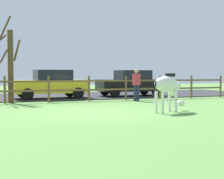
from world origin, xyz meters
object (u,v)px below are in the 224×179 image
Objects in this scene: crow_on_grass at (169,101)px; parked_car_yellow at (51,84)px; zebra at (168,87)px; visitor_near_fence at (136,83)px; bare_tree at (9,62)px; parked_car_black at (131,83)px.

parked_car_yellow is (-4.59, 4.87, 0.72)m from crow_on_grass.
visitor_near_fence reaches higher than zebra.
parked_car_yellow is (2.32, 1.82, -1.10)m from bare_tree.
bare_tree is 7.99m from zebra.
visitor_near_fence is (-0.78, 1.95, 0.78)m from crow_on_grass.
visitor_near_fence is (6.13, -1.11, -1.04)m from bare_tree.
zebra reaches higher than crow_on_grass.
bare_tree reaches higher than parked_car_yellow.
visitor_near_fence is (1.16, 5.07, -0.02)m from zebra.
parked_car_yellow reaches higher than crow_on_grass.
parked_car_yellow is at bearing 142.53° from visitor_near_fence.
visitor_near_fence is at bearing -109.88° from parked_car_black.
parked_car_black reaches higher than zebra.
parked_car_black is at bearing 70.12° from visitor_near_fence.
bare_tree is at bearing 156.16° from crow_on_grass.
parked_car_black is 2.44× the size of visitor_near_fence.
parked_car_yellow reaches higher than zebra.
zebra is 5.20m from visitor_near_fence.
bare_tree is 7.77m from crow_on_grass.
parked_car_black is (2.33, 8.30, -0.08)m from zebra.
zebra is at bearing -121.82° from crow_on_grass.
crow_on_grass is (6.91, -3.05, -1.82)m from bare_tree.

